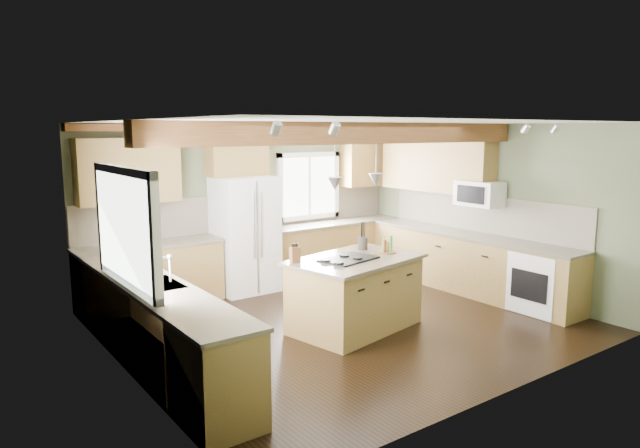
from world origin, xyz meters
TOP-DOWN VIEW (x-y plane):
  - floor at (0.00, 0.00)m, footprint 5.60×5.60m
  - ceiling at (0.00, 0.00)m, footprint 5.60×5.60m
  - wall_back at (0.00, 2.50)m, footprint 5.60×0.00m
  - wall_left at (-2.80, 0.00)m, footprint 0.00×5.00m
  - wall_right at (2.80, 0.00)m, footprint 0.00×5.00m
  - ceiling_beam at (0.00, -0.23)m, footprint 5.55×0.26m
  - soffit_trim at (0.00, 2.40)m, footprint 5.55×0.20m
  - backsplash_back at (0.00, 2.48)m, footprint 5.58×0.03m
  - backsplash_right at (2.78, 0.05)m, footprint 0.03×3.70m
  - base_cab_back_left at (-1.79, 2.20)m, footprint 2.02×0.60m
  - counter_back_left at (-1.79, 2.20)m, footprint 2.06×0.64m
  - base_cab_back_right at (1.49, 2.20)m, footprint 2.62×0.60m
  - counter_back_right at (1.49, 2.20)m, footprint 2.66×0.64m
  - base_cab_left at (-2.50, 0.05)m, footprint 0.60×3.70m
  - counter_left at (-2.50, 0.05)m, footprint 0.64×3.74m
  - base_cab_right at (2.50, 0.05)m, footprint 0.60×3.70m
  - counter_right at (2.50, 0.05)m, footprint 0.64×3.74m
  - upper_cab_back_left at (-1.99, 2.33)m, footprint 1.40×0.35m
  - upper_cab_over_fridge at (-0.30, 2.33)m, footprint 0.96×0.35m
  - upper_cab_right at (2.62, 0.90)m, footprint 0.35×2.20m
  - upper_cab_back_corner at (2.30, 2.33)m, footprint 0.90×0.35m
  - window_left at (-2.78, 0.05)m, footprint 0.04×1.60m
  - window_back at (1.15, 2.48)m, footprint 1.10×0.04m
  - sink at (-2.50, 0.05)m, footprint 0.50×0.65m
  - faucet at (-2.32, 0.05)m, footprint 0.02×0.02m
  - dishwasher at (-2.49, -1.25)m, footprint 0.60×0.60m
  - oven at (2.49, -1.25)m, footprint 0.60×0.72m
  - microwave at (2.58, -0.05)m, footprint 0.40×0.70m
  - pendant_left at (-0.40, -0.30)m, footprint 0.18×0.18m
  - pendant_right at (0.38, -0.15)m, footprint 0.18×0.18m
  - refrigerator at (-0.30, 2.12)m, footprint 0.90×0.74m
  - island at (-0.01, -0.23)m, footprint 1.75×1.26m
  - island_top at (-0.01, -0.23)m, footprint 1.87×1.39m
  - cooktop at (-0.14, -0.25)m, footprint 0.77×0.58m
  - knife_block at (-0.76, 0.01)m, footprint 0.12×0.10m
  - utensil_crock at (0.40, 0.11)m, footprint 0.16×0.16m
  - bottle_tray at (0.53, -0.24)m, footprint 0.28×0.28m

SIDE VIEW (x-z plane):
  - floor at x=0.00m, z-range 0.00..0.00m
  - dishwasher at x=-2.49m, z-range 0.01..0.85m
  - oven at x=2.49m, z-range 0.01..0.85m
  - base_cab_back_left at x=-1.79m, z-range 0.00..0.88m
  - base_cab_back_right at x=1.49m, z-range 0.00..0.88m
  - base_cab_left at x=-2.50m, z-range 0.00..0.88m
  - base_cab_right at x=2.50m, z-range 0.00..0.88m
  - island at x=-0.01m, z-range 0.00..0.88m
  - counter_back_left at x=-1.79m, z-range 0.88..0.92m
  - counter_back_right at x=1.49m, z-range 0.88..0.92m
  - counter_left at x=-2.50m, z-range 0.88..0.92m
  - counter_right at x=2.50m, z-range 0.88..0.92m
  - refrigerator at x=-0.30m, z-range 0.00..1.80m
  - island_top at x=-0.01m, z-range 0.88..0.92m
  - sink at x=-2.50m, z-range 0.89..0.92m
  - cooktop at x=-0.14m, z-range 0.92..0.94m
  - utensil_crock at x=0.40m, z-range 0.92..1.09m
  - knife_block at x=-0.76m, z-range 0.92..1.11m
  - bottle_tray at x=0.53m, z-range 0.92..1.13m
  - faucet at x=-2.32m, z-range 0.91..1.19m
  - backsplash_back at x=0.00m, z-range 0.92..1.50m
  - backsplash_right at x=2.78m, z-range 0.92..1.50m
  - wall_back at x=0.00m, z-range -1.50..4.10m
  - wall_left at x=-2.80m, z-range -1.20..3.80m
  - wall_right at x=2.80m, z-range -1.20..3.80m
  - window_back at x=1.15m, z-range 1.05..2.05m
  - window_left at x=-2.78m, z-range 1.02..2.08m
  - microwave at x=2.58m, z-range 1.36..1.74m
  - pendant_left at x=-0.40m, z-range 1.80..1.96m
  - pendant_right at x=0.38m, z-range 1.80..1.96m
  - upper_cab_back_left at x=-1.99m, z-range 1.50..2.40m
  - upper_cab_right at x=2.62m, z-range 1.50..2.40m
  - upper_cab_back_corner at x=2.30m, z-range 1.50..2.40m
  - upper_cab_over_fridge at x=-0.30m, z-range 1.80..2.50m
  - ceiling_beam at x=0.00m, z-range 2.34..2.60m
  - soffit_trim at x=0.00m, z-range 2.49..2.59m
  - ceiling at x=0.00m, z-range 2.60..2.60m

